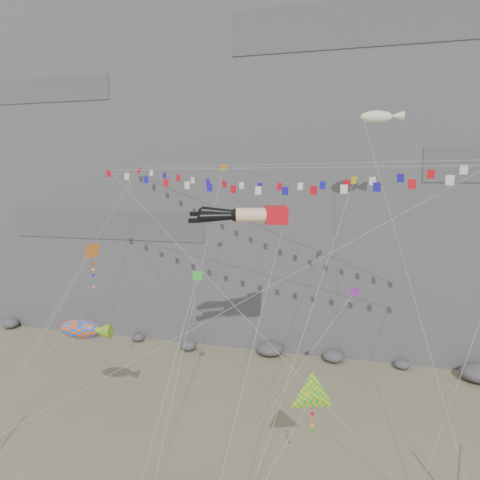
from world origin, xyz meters
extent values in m
plane|color=gray|center=(0.00, 0.00, 0.00)|extent=(120.00, 120.00, 0.00)
cube|color=slate|center=(0.00, 32.00, 25.00)|extent=(80.00, 28.00, 50.00)
cylinder|color=gray|center=(13.60, -1.15, 1.81)|extent=(0.12, 0.12, 3.62)
cube|color=red|center=(2.92, 4.57, 14.50)|extent=(1.88, 2.23, 1.13)
cylinder|color=#FACF9C|center=(1.49, 3.56, 14.50)|extent=(2.07, 1.34, 0.84)
sphere|color=black|center=(0.58, 3.29, 14.50)|extent=(0.77, 0.77, 0.77)
cone|color=black|center=(-0.51, 2.97, 14.44)|extent=(2.39, 1.32, 0.78)
cube|color=black|center=(-1.97, 2.54, 14.18)|extent=(0.80, 0.53, 0.28)
cylinder|color=#FACF9C|center=(1.17, 4.65, 14.50)|extent=(2.07, 1.34, 0.84)
sphere|color=black|center=(0.26, 4.37, 14.50)|extent=(0.77, 0.77, 0.77)
cone|color=black|center=(-0.83, 4.05, 14.61)|extent=(2.41, 1.32, 0.84)
cube|color=black|center=(-2.29, 3.62, 14.53)|extent=(0.80, 0.53, 0.28)
cylinder|color=gray|center=(2.44, -1.14, 7.28)|extent=(0.03, 0.03, 18.44)
cylinder|color=gray|center=(-6.66, 3.40, 8.97)|extent=(0.03, 0.03, 27.70)
cylinder|color=gray|center=(7.07, 1.98, 8.79)|extent=(0.03, 0.03, 20.65)
cylinder|color=gray|center=(-11.35, -1.32, 6.06)|extent=(0.03, 0.03, 14.30)
cylinder|color=gray|center=(-11.14, -2.68, 3.76)|extent=(0.03, 0.03, 10.06)
cylinder|color=gray|center=(4.69, -5.17, 3.10)|extent=(0.03, 0.03, 8.11)
cylinder|color=gray|center=(11.73, 4.59, 10.67)|extent=(0.03, 0.03, 25.42)
cylinder|color=gray|center=(-1.73, 1.49, 8.85)|extent=(0.03, 0.03, 22.14)
cylinder|color=gray|center=(4.33, -0.28, 4.81)|extent=(0.03, 0.03, 16.35)
cylinder|color=gray|center=(-1.35, -3.54, 5.56)|extent=(0.03, 0.03, 13.63)
cylinder|color=gray|center=(5.47, 0.88, 8.39)|extent=(0.03, 0.03, 23.37)
camera|label=1|loc=(8.85, -25.21, 16.88)|focal=35.00mm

